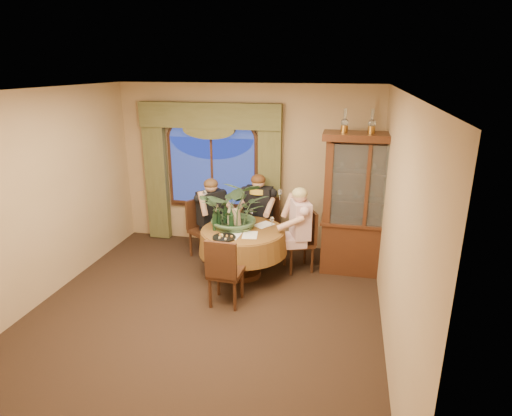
% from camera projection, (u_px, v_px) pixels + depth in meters
% --- Properties ---
extents(floor, '(5.00, 5.00, 0.00)m').
position_uv_depth(floor, '(202.00, 316.00, 5.50)').
color(floor, black).
rests_on(floor, ground).
extents(wall_back, '(4.50, 0.00, 4.50)m').
position_uv_depth(wall_back, '(247.00, 167.00, 7.37)').
color(wall_back, '#A4835B').
rests_on(wall_back, ground).
extents(wall_right, '(0.00, 5.00, 5.00)m').
position_uv_depth(wall_right, '(395.00, 228.00, 4.60)').
color(wall_right, '#A4835B').
rests_on(wall_right, ground).
extents(ceiling, '(5.00, 5.00, 0.00)m').
position_uv_depth(ceiling, '(192.00, 91.00, 4.61)').
color(ceiling, white).
rests_on(ceiling, wall_back).
extents(window, '(1.62, 0.10, 1.32)m').
position_uv_depth(window, '(212.00, 172.00, 7.46)').
color(window, navy).
rests_on(window, wall_back).
extents(arched_transom, '(1.60, 0.06, 0.44)m').
position_uv_depth(arched_transom, '(211.00, 127.00, 7.21)').
color(arched_transom, navy).
rests_on(arched_transom, wall_back).
extents(drapery_left, '(0.38, 0.14, 2.32)m').
position_uv_depth(drapery_left, '(157.00, 176.00, 7.66)').
color(drapery_left, '#4B4B27').
rests_on(drapery_left, floor).
extents(drapery_right, '(0.38, 0.14, 2.32)m').
position_uv_depth(drapery_right, '(270.00, 183.00, 7.24)').
color(drapery_right, '#4B4B27').
rests_on(drapery_right, floor).
extents(swag_valance, '(2.45, 0.16, 0.42)m').
position_uv_depth(swag_valance, '(209.00, 116.00, 7.08)').
color(swag_valance, '#4B4B27').
rests_on(swag_valance, wall_back).
extents(dining_table, '(1.67, 1.67, 0.75)m').
position_uv_depth(dining_table, '(243.00, 252.00, 6.48)').
color(dining_table, maroon).
rests_on(dining_table, floor).
extents(china_cabinet, '(1.34, 0.53, 2.16)m').
position_uv_depth(china_cabinet, '(365.00, 206.00, 6.38)').
color(china_cabinet, '#371D12').
rests_on(china_cabinet, floor).
extents(oil_lamp_left, '(0.11, 0.11, 0.34)m').
position_uv_depth(oil_lamp_left, '(345.00, 120.00, 6.06)').
color(oil_lamp_left, '#A5722D').
rests_on(oil_lamp_left, china_cabinet).
extents(oil_lamp_center, '(0.11, 0.11, 0.34)m').
position_uv_depth(oil_lamp_center, '(372.00, 121.00, 5.98)').
color(oil_lamp_center, '#A5722D').
rests_on(oil_lamp_center, china_cabinet).
extents(oil_lamp_right, '(0.11, 0.11, 0.34)m').
position_uv_depth(oil_lamp_right, '(400.00, 122.00, 5.90)').
color(oil_lamp_right, '#A5722D').
rests_on(oil_lamp_right, china_cabinet).
extents(chair_right, '(0.56, 0.56, 0.96)m').
position_uv_depth(chair_right, '(299.00, 241.00, 6.63)').
color(chair_right, black).
rests_on(chair_right, floor).
extents(chair_back_right, '(0.49, 0.49, 0.96)m').
position_uv_depth(chair_back_right, '(264.00, 227.00, 7.20)').
color(chair_back_right, black).
rests_on(chair_back_right, floor).
extents(chair_back, '(0.58, 0.58, 0.96)m').
position_uv_depth(chair_back, '(204.00, 230.00, 7.09)').
color(chair_back, black).
rests_on(chair_back, floor).
extents(chair_front_left, '(0.43, 0.43, 0.96)m').
position_uv_depth(chair_front_left, '(226.00, 271.00, 5.67)').
color(chair_front_left, black).
rests_on(chair_front_left, floor).
extents(person_pink, '(0.59, 0.62, 1.36)m').
position_uv_depth(person_pink, '(300.00, 230.00, 6.50)').
color(person_pink, beige).
rests_on(person_pink, floor).
extents(person_back, '(0.65, 0.66, 1.36)m').
position_uv_depth(person_back, '(211.00, 218.00, 7.04)').
color(person_back, black).
rests_on(person_back, floor).
extents(person_scarf, '(0.54, 0.50, 1.40)m').
position_uv_depth(person_scarf, '(258.00, 215.00, 7.13)').
color(person_scarf, black).
rests_on(person_scarf, floor).
extents(stoneware_vase, '(0.15, 0.15, 0.28)m').
position_uv_depth(stoneware_vase, '(236.00, 218.00, 6.44)').
color(stoneware_vase, tan).
rests_on(stoneware_vase, dining_table).
extents(centerpiece_plant, '(1.04, 1.15, 0.90)m').
position_uv_depth(centerpiece_plant, '(236.00, 185.00, 6.29)').
color(centerpiece_plant, '#385535').
rests_on(centerpiece_plant, dining_table).
extents(olive_bowl, '(0.15, 0.15, 0.05)m').
position_uv_depth(olive_bowl, '(244.00, 230.00, 6.28)').
color(olive_bowl, '#4D5D34').
rests_on(olive_bowl, dining_table).
extents(cheese_platter, '(0.33, 0.33, 0.02)m').
position_uv_depth(cheese_platter, '(224.00, 238.00, 6.02)').
color(cheese_platter, black).
rests_on(cheese_platter, dining_table).
extents(wine_bottle_0, '(0.07, 0.07, 0.33)m').
position_uv_depth(wine_bottle_0, '(215.00, 220.00, 6.28)').
color(wine_bottle_0, black).
rests_on(wine_bottle_0, dining_table).
extents(wine_bottle_1, '(0.07, 0.07, 0.33)m').
position_uv_depth(wine_bottle_1, '(218.00, 218.00, 6.35)').
color(wine_bottle_1, black).
rests_on(wine_bottle_1, dining_table).
extents(wine_bottle_2, '(0.07, 0.07, 0.33)m').
position_uv_depth(wine_bottle_2, '(218.00, 215.00, 6.47)').
color(wine_bottle_2, tan).
rests_on(wine_bottle_2, dining_table).
extents(wine_bottle_3, '(0.07, 0.07, 0.33)m').
position_uv_depth(wine_bottle_3, '(231.00, 220.00, 6.25)').
color(wine_bottle_3, black).
rests_on(wine_bottle_3, dining_table).
extents(wine_bottle_4, '(0.07, 0.07, 0.33)m').
position_uv_depth(wine_bottle_4, '(229.00, 216.00, 6.42)').
color(wine_bottle_4, tan).
rests_on(wine_bottle_4, dining_table).
extents(wine_bottle_5, '(0.07, 0.07, 0.33)m').
position_uv_depth(wine_bottle_5, '(225.00, 214.00, 6.51)').
color(wine_bottle_5, black).
rests_on(wine_bottle_5, dining_table).
extents(tasting_paper_0, '(0.25, 0.33, 0.00)m').
position_uv_depth(tasting_paper_0, '(250.00, 235.00, 6.14)').
color(tasting_paper_0, white).
rests_on(tasting_paper_0, dining_table).
extents(tasting_paper_1, '(0.34, 0.37, 0.00)m').
position_uv_depth(tasting_paper_1, '(264.00, 225.00, 6.53)').
color(tasting_paper_1, white).
rests_on(tasting_paper_1, dining_table).
extents(tasting_paper_2, '(0.23, 0.32, 0.00)m').
position_uv_depth(tasting_paper_2, '(232.00, 235.00, 6.12)').
color(tasting_paper_2, white).
rests_on(tasting_paper_2, dining_table).
extents(wine_glass_person_pink, '(0.07, 0.07, 0.18)m').
position_uv_depth(wine_glass_person_pink, '(272.00, 222.00, 6.39)').
color(wine_glass_person_pink, silver).
rests_on(wine_glass_person_pink, dining_table).
extents(wine_glass_person_back, '(0.07, 0.07, 0.18)m').
position_uv_depth(wine_glass_person_back, '(226.00, 216.00, 6.66)').
color(wine_glass_person_back, silver).
rests_on(wine_glass_person_back, dining_table).
extents(wine_glass_person_scarf, '(0.07, 0.07, 0.18)m').
position_uv_depth(wine_glass_person_scarf, '(252.00, 214.00, 6.73)').
color(wine_glass_person_scarf, silver).
rests_on(wine_glass_person_scarf, dining_table).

